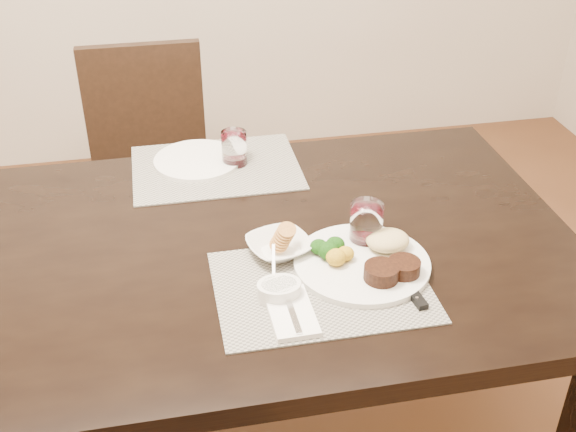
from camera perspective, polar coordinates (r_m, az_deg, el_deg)
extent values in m
cube|color=black|center=(1.71, -10.43, -3.69)|extent=(2.00, 1.00, 0.05)
cube|color=black|center=(2.43, 12.14, -2.58)|extent=(0.08, 0.08, 0.70)
cube|color=black|center=(2.58, -10.60, 1.93)|extent=(0.42, 0.42, 0.04)
cube|color=black|center=(2.56, -13.96, -4.84)|extent=(0.04, 0.04, 0.41)
cube|color=black|center=(2.56, -5.92, -4.00)|extent=(0.04, 0.04, 0.41)
cube|color=black|center=(2.86, -13.89, -0.55)|extent=(0.04, 0.04, 0.41)
cube|color=black|center=(2.86, -6.71, 0.21)|extent=(0.04, 0.04, 0.41)
cube|color=black|center=(2.65, -11.30, 8.56)|extent=(0.42, 0.04, 0.45)
cube|color=gray|center=(1.57, 2.67, -5.59)|extent=(0.46, 0.34, 0.00)
cube|color=gray|center=(2.03, -5.71, 3.84)|extent=(0.46, 0.34, 0.00)
cylinder|color=silver|center=(1.63, 5.85, -3.73)|extent=(0.31, 0.31, 0.01)
cylinder|color=black|center=(1.57, 7.39, -4.45)|extent=(0.08, 0.08, 0.03)
cylinder|color=black|center=(1.59, 9.15, -4.00)|extent=(0.07, 0.07, 0.03)
ellipsoid|color=tan|center=(1.66, 7.88, -1.91)|extent=(0.10, 0.09, 0.04)
ellipsoid|color=#15460D|center=(1.62, 3.21, -2.72)|extent=(0.05, 0.05, 0.04)
ellipsoid|color=#B79117|center=(1.60, 3.82, -3.26)|extent=(0.05, 0.05, 0.04)
cube|color=white|center=(1.49, 0.25, -7.62)|extent=(0.09, 0.16, 0.01)
cube|color=white|center=(1.47, 0.40, -7.85)|extent=(0.02, 0.11, 0.00)
cube|color=white|center=(1.53, 0.03, -6.04)|extent=(0.02, 0.04, 0.00)
cube|color=white|center=(1.65, 8.33, -3.50)|extent=(0.04, 0.15, 0.00)
cube|color=black|center=(1.56, 9.79, -5.97)|extent=(0.03, 0.11, 0.01)
imported|color=silver|center=(1.66, -0.74, -2.42)|extent=(0.17, 0.17, 0.03)
cylinder|color=#B17337|center=(1.64, -0.75, -1.74)|extent=(0.04, 0.05, 0.04)
cylinder|color=silver|center=(1.52, -0.71, -5.91)|extent=(0.09, 0.09, 0.04)
cylinder|color=#0D340B|center=(1.52, -0.71, -5.55)|extent=(0.08, 0.08, 0.01)
cube|color=white|center=(1.55, -1.15, -3.52)|extent=(0.01, 0.06, 0.04)
cylinder|color=silver|center=(1.68, 6.20, -0.63)|extent=(0.08, 0.08, 0.11)
cylinder|color=#34040A|center=(1.70, 6.12, -1.75)|extent=(0.06, 0.06, 0.03)
cylinder|color=silver|center=(2.06, -7.18, 4.41)|extent=(0.24, 0.24, 0.01)
cylinder|color=silver|center=(2.02, -4.27, 5.39)|extent=(0.07, 0.07, 0.10)
cylinder|color=#34040A|center=(2.04, -4.23, 4.47)|extent=(0.06, 0.06, 0.02)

